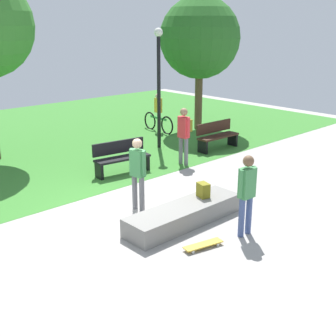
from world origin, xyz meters
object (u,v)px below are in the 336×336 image
Objects in this scene: skater_watching at (138,169)px; park_bench_by_oak at (121,157)px; pedestrian_with_backpack at (184,131)px; park_bench_far_left at (217,135)px; concrete_ledge at (184,214)px; backpack_on_ledge at (203,190)px; lamp_post at (159,76)px; skater_performing_trick at (247,190)px; skateboard_by_ledge at (203,245)px; tree_slender_maple at (200,38)px; cyclist_on_bicycle at (158,115)px.

park_bench_by_oak is at bearing 61.22° from skater_watching.
park_bench_by_oak is 2.03m from pedestrian_with_backpack.
park_bench_far_left is at bearing 23.07° from skater_watching.
backpack_on_ledge is at bearing 6.05° from concrete_ledge.
lamp_post is (2.95, 4.79, 1.84)m from backpack_on_ledge.
park_bench_by_oak reaches higher than concrete_ledge.
park_bench_by_oak is (0.52, 4.75, -0.48)m from skater_performing_trick.
skater_performing_trick is (-0.14, -1.26, 0.40)m from backpack_on_ledge.
lamp_post reaches higher than skateboard_by_ledge.
lamp_post is 2.29× the size of pedestrian_with_backpack.
tree_slender_maple is (7.17, 6.96, 3.44)m from skateboard_by_ledge.
lamp_post is (-3.08, -1.10, -1.11)m from tree_slender_maple.
cyclist_on_bicycle reaches higher than concrete_ledge.
tree_slender_maple is 3.33m from cyclist_on_bicycle.
park_bench_far_left reaches higher than backpack_on_ledge.
tree_slender_maple is (6.17, 7.15, 2.54)m from skater_performing_trick.
concrete_ledge is 0.71× the size of lamp_post.
backpack_on_ledge is at bearing -96.28° from park_bench_by_oak.
lamp_post reaches higher than park_bench_far_left.
skater_watching is at bearing -136.62° from lamp_post.
backpack_on_ledge is 3.51m from park_bench_by_oak.
park_bench_far_left is 2.14m from pedestrian_with_backpack.
park_bench_by_oak is (1.29, 2.35, -0.49)m from skater_watching.
concrete_ledge is 9.54m from tree_slender_maple.
pedestrian_with_backpack is at bearing 28.72° from skater_watching.
skater_watching is (-0.91, 1.14, 0.41)m from backpack_on_ledge.
skater_watching is 1.01× the size of park_bench_by_oak.
park_bench_by_oak is 3.46m from lamp_post.
park_bench_by_oak is (1.03, 3.56, 0.28)m from concrete_ledge.
tree_slender_maple reaches higher than skateboard_by_ledge.
pedestrian_with_backpack reaches higher than skater_watching.
tree_slender_maple is 1.30× the size of lamp_post.
cyclist_on_bicycle is (2.26, 3.72, -0.39)m from pedestrian_with_backpack.
skater_watching is 0.91× the size of cyclist_on_bicycle.
concrete_ledge is 5.97m from park_bench_far_left.
skateboard_by_ledge is 10.57m from tree_slender_maple.
skater_performing_trick reaches higher than concrete_ledge.
skateboard_by_ledge is 0.51× the size of park_bench_far_left.
tree_slender_maple reaches higher than pedestrian_with_backpack.
skateboard_by_ledge is at bearing -126.38° from cyclist_on_bicycle.
skater_watching is 0.43× the size of lamp_post.
skater_watching reaches higher than backpack_on_ledge.
park_bench_by_oak is at bearing 73.80° from concrete_ledge.
skater_watching reaches higher than skater_performing_trick.
backpack_on_ledge reaches higher than skateboard_by_ledge.
tree_slender_maple is at bearing 41.72° from concrete_ledge.
backpack_on_ledge is at bearing 83.88° from skater_performing_trick.
backpack_on_ledge reaches higher than concrete_ledge.
pedestrian_with_backpack is (3.38, 3.94, 0.96)m from skateboard_by_ledge.
pedestrian_with_backpack is at bearing -121.34° from cyclist_on_bicycle.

